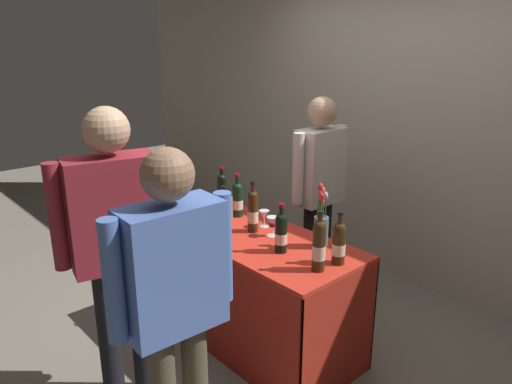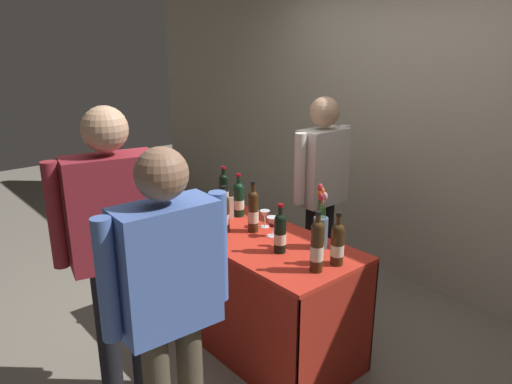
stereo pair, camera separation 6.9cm
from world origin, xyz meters
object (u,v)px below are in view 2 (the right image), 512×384
at_px(display_bottle_0, 280,232).
at_px(vendor_presenter, 321,183).
at_px(wine_glass_near_taster, 272,223).
at_px(wine_glass_mid, 265,215).
at_px(taster_foreground_right, 115,232).
at_px(wine_glass_near_vendor, 187,212).
at_px(featured_wine_bottle, 224,213).
at_px(flower_vase, 321,226).
at_px(tasting_table, 256,271).

distance_m(display_bottle_0, vendor_presenter, 0.93).
xyz_separation_m(wine_glass_near_taster, vendor_presenter, (-0.21, 0.70, 0.08)).
xyz_separation_m(wine_glass_mid, taster_foreground_right, (-0.01, -1.06, 0.16)).
distance_m(display_bottle_0, wine_glass_near_vendor, 0.76).
xyz_separation_m(display_bottle_0, wine_glass_near_taster, (-0.21, 0.13, -0.03)).
relative_size(featured_wine_bottle, flower_vase, 0.78).
bearing_deg(tasting_table, wine_glass_near_taster, 49.06).
height_order(flower_vase, vendor_presenter, vendor_presenter).
xyz_separation_m(featured_wine_bottle, taster_foreground_right, (0.11, -0.81, 0.11)).
relative_size(tasting_table, wine_glass_near_vendor, 11.25).
height_order(tasting_table, taster_foreground_right, taster_foreground_right).
xyz_separation_m(tasting_table, taster_foreground_right, (-0.09, -0.91, 0.50)).
xyz_separation_m(tasting_table, wine_glass_near_vendor, (-0.46, -0.23, 0.35)).
height_order(wine_glass_mid, taster_foreground_right, taster_foreground_right).
bearing_deg(flower_vase, tasting_table, -154.86).
distance_m(tasting_table, featured_wine_bottle, 0.44).
distance_m(wine_glass_near_taster, flower_vase, 0.34).
bearing_deg(wine_glass_mid, tasting_table, -61.28).
bearing_deg(wine_glass_near_vendor, vendor_presenter, 72.35).
relative_size(vendor_presenter, taster_foreground_right, 0.95).
bearing_deg(wine_glass_near_taster, taster_foreground_right, -99.00).
bearing_deg(taster_foreground_right, tasting_table, 7.58).
bearing_deg(taster_foreground_right, wine_glass_mid, 12.74).
height_order(wine_glass_near_vendor, wine_glass_mid, wine_glass_near_vendor).
bearing_deg(display_bottle_0, vendor_presenter, 116.86).
bearing_deg(featured_wine_bottle, flower_vase, 26.33).
height_order(wine_glass_mid, flower_vase, flower_vase).
distance_m(featured_wine_bottle, flower_vase, 0.65).
bearing_deg(wine_glass_near_vendor, featured_wine_bottle, 24.65).
distance_m(flower_vase, taster_foreground_right, 1.20).
bearing_deg(taster_foreground_right, flower_vase, -10.44).
bearing_deg(flower_vase, featured_wine_bottle, -153.67).
xyz_separation_m(vendor_presenter, taster_foreground_right, (0.05, -1.69, 0.07)).
bearing_deg(featured_wine_bottle, display_bottle_0, 6.83).
relative_size(display_bottle_0, wine_glass_near_vendor, 2.38).
bearing_deg(flower_vase, vendor_presenter, 131.70).
relative_size(wine_glass_near_taster, vendor_presenter, 0.08).
height_order(wine_glass_near_vendor, vendor_presenter, vendor_presenter).
distance_m(wine_glass_mid, wine_glass_near_taster, 0.17).
xyz_separation_m(wine_glass_mid, flower_vase, (0.47, 0.03, 0.06)).
distance_m(tasting_table, flower_vase, 0.58).
height_order(tasting_table, wine_glass_near_taster, wine_glass_near_taster).
relative_size(featured_wine_bottle, display_bottle_0, 1.04).
distance_m(wine_glass_mid, taster_foreground_right, 1.07).
height_order(featured_wine_bottle, vendor_presenter, vendor_presenter).
distance_m(featured_wine_bottle, wine_glass_mid, 0.28).
bearing_deg(wine_glass_mid, display_bottle_0, -29.00).
relative_size(featured_wine_bottle, wine_glass_near_vendor, 2.47).
bearing_deg(display_bottle_0, featured_wine_bottle, -173.17).
bearing_deg(flower_vase, wine_glass_near_vendor, -154.19).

